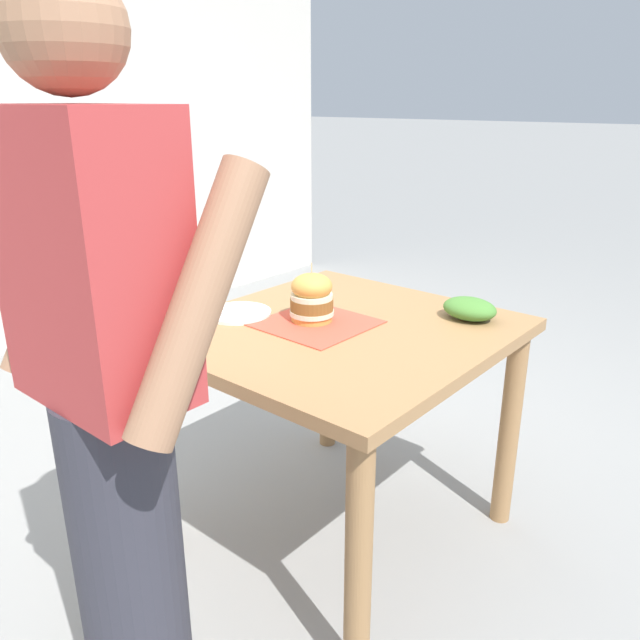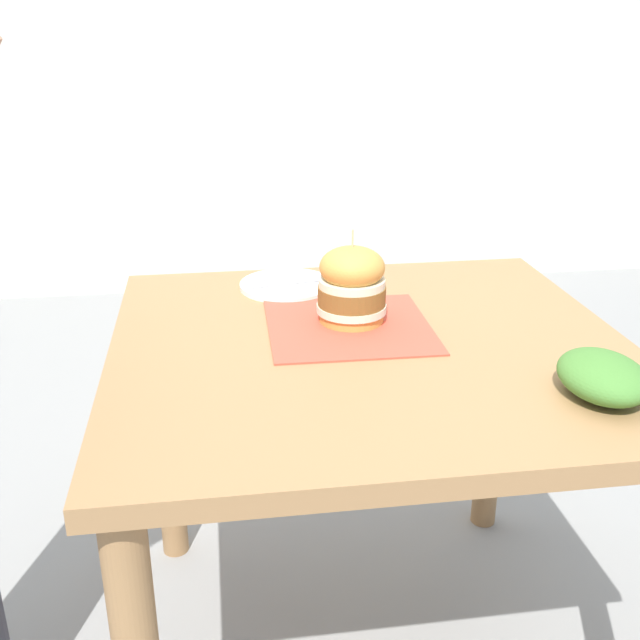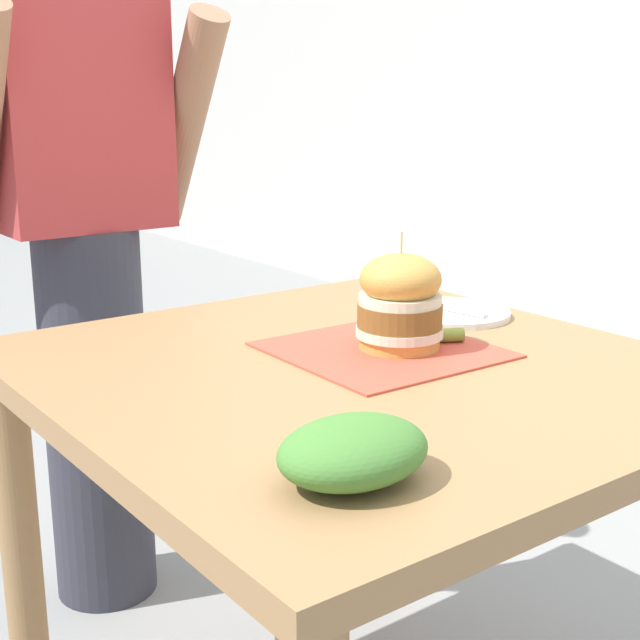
% 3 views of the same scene
% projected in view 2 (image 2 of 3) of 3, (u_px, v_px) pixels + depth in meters
% --- Properties ---
extents(patio_table, '(0.95, 1.01, 0.78)m').
position_uv_depth(patio_table, '(369.00, 399.00, 1.51)').
color(patio_table, '#9E7247').
rests_on(patio_table, ground).
extents(serving_paper, '(0.33, 0.33, 0.00)m').
position_uv_depth(serving_paper, '(349.00, 326.00, 1.52)').
color(serving_paper, '#D64C38').
rests_on(serving_paper, patio_table).
extents(sandwich, '(0.14, 0.14, 0.19)m').
position_uv_depth(sandwich, '(352.00, 285.00, 1.52)').
color(sandwich, gold).
rests_on(sandwich, serving_paper).
extents(pickle_spear, '(0.08, 0.06, 0.02)m').
position_uv_depth(pickle_spear, '(354.00, 301.00, 1.62)').
color(pickle_spear, '#8EA83D').
rests_on(pickle_spear, serving_paper).
extents(side_plate_with_forks, '(0.22, 0.22, 0.02)m').
position_uv_depth(side_plate_with_forks, '(287.00, 285.00, 1.75)').
color(side_plate_with_forks, white).
rests_on(side_plate_with_forks, patio_table).
extents(side_salad, '(0.18, 0.14, 0.07)m').
position_uv_depth(side_salad, '(603.00, 376.00, 1.24)').
color(side_salad, '#477F33').
rests_on(side_salad, patio_table).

